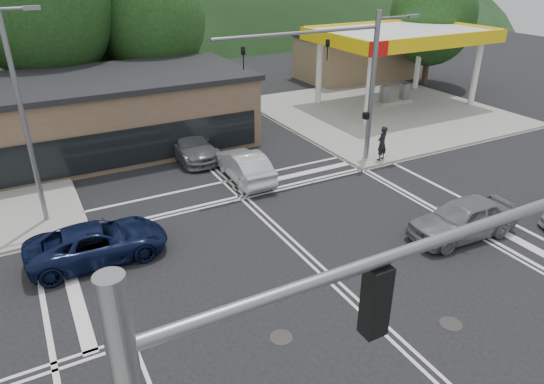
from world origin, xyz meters
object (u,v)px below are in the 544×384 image
car_grey_center (463,218)px  car_queue_b (185,114)px  car_blue_west (98,242)px  car_northbound (188,144)px  car_queue_a (245,166)px  pedestrian (382,143)px

car_grey_center → car_queue_b: (-5.22, 19.04, 0.03)m
car_blue_west → car_northbound: 10.58m
car_queue_a → car_northbound: car_northbound is taller
car_blue_west → pedestrian: (15.68, 2.50, 0.41)m
car_queue_b → pedestrian: pedestrian is taller
car_blue_west → car_queue_b: car_queue_b is taller
car_blue_west → car_queue_a: (8.00, 4.00, 0.05)m
car_queue_b → car_queue_a: bearing=95.8°
car_grey_center → car_queue_b: bearing=-161.7°
car_queue_a → car_grey_center: bearing=122.9°
car_blue_west → car_queue_a: bearing=-62.7°
car_queue_a → car_northbound: size_ratio=0.88×
car_queue_a → pedestrian: (7.67, -1.50, 0.36)m
car_northbound → car_blue_west: bearing=-132.4°
car_queue_a → car_queue_b: bearing=-88.6°
car_blue_west → car_grey_center: size_ratio=1.08×
car_queue_a → pedestrian: size_ratio=2.38×
car_queue_b → pedestrian: (7.46, -11.24, 0.28)m
car_queue_a → car_northbound: (-1.50, 4.35, 0.00)m
pedestrian → car_queue_a: bearing=-29.5°
car_queue_a → car_queue_b: (0.21, 9.74, 0.08)m
car_northbound → car_queue_b: bearing=67.9°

